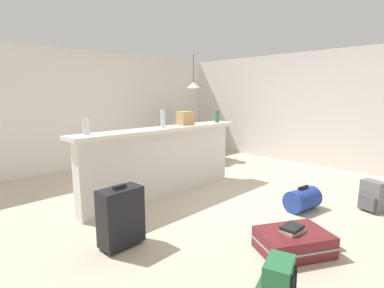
{
  "coord_description": "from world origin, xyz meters",
  "views": [
    {
      "loc": [
        -3.55,
        -3.1,
        1.57
      ],
      "look_at": [
        0.21,
        0.57,
        0.69
      ],
      "focal_mm": 27.68,
      "sensor_mm": 36.0,
      "label": 1
    }
  ],
  "objects_px": {
    "bottle_white": "(86,126)",
    "suitcase_flat_maroon": "(294,242)",
    "pendant_lamp": "(194,85)",
    "duffel_bag_blue": "(302,199)",
    "dining_chair_far_side": "(182,136)",
    "bottle_green": "(217,117)",
    "book_stack": "(292,229)",
    "dining_chair_near_partition": "(209,141)",
    "grocery_bag": "(185,118)",
    "bottle_clear": "(163,119)",
    "backpack_grey": "(372,197)",
    "suitcase_upright_black": "(121,216)",
    "dining_table": "(194,133)"
  },
  "relations": [
    {
      "from": "pendant_lamp",
      "to": "duffel_bag_blue",
      "type": "xyz_separation_m",
      "value": [
        -1.32,
        -3.36,
        -1.64
      ]
    },
    {
      "from": "dining_chair_far_side",
      "to": "duffel_bag_blue",
      "type": "bearing_deg",
      "value": -109.55
    },
    {
      "from": "dining_chair_near_partition",
      "to": "duffel_bag_blue",
      "type": "xyz_separation_m",
      "value": [
        -1.22,
        -2.78,
        -0.36
      ]
    },
    {
      "from": "grocery_bag",
      "to": "duffel_bag_blue",
      "type": "height_order",
      "value": "grocery_bag"
    },
    {
      "from": "dining_chair_far_side",
      "to": "duffel_bag_blue",
      "type": "height_order",
      "value": "dining_chair_far_side"
    },
    {
      "from": "suitcase_flat_maroon",
      "to": "duffel_bag_blue",
      "type": "distance_m",
      "value": 1.22
    },
    {
      "from": "dining_chair_far_side",
      "to": "book_stack",
      "type": "height_order",
      "value": "dining_chair_far_side"
    },
    {
      "from": "duffel_bag_blue",
      "to": "book_stack",
      "type": "height_order",
      "value": "duffel_bag_blue"
    },
    {
      "from": "backpack_grey",
      "to": "book_stack",
      "type": "relative_size",
      "value": 1.69
    },
    {
      "from": "grocery_bag",
      "to": "bottle_clear",
      "type": "bearing_deg",
      "value": -173.16
    },
    {
      "from": "duffel_bag_blue",
      "to": "suitcase_flat_maroon",
      "type": "bearing_deg",
      "value": -159.62
    },
    {
      "from": "pendant_lamp",
      "to": "suitcase_flat_maroon",
      "type": "bearing_deg",
      "value": -123.02
    },
    {
      "from": "bottle_green",
      "to": "duffel_bag_blue",
      "type": "height_order",
      "value": "bottle_green"
    },
    {
      "from": "pendant_lamp",
      "to": "bottle_white",
      "type": "bearing_deg",
      "value": -156.88
    },
    {
      "from": "dining_chair_far_side",
      "to": "pendant_lamp",
      "type": "bearing_deg",
      "value": -93.92
    },
    {
      "from": "pendant_lamp",
      "to": "suitcase_flat_maroon",
      "type": "distance_m",
      "value": 4.81
    },
    {
      "from": "bottle_white",
      "to": "pendant_lamp",
      "type": "distance_m",
      "value": 3.8
    },
    {
      "from": "suitcase_upright_black",
      "to": "book_stack",
      "type": "height_order",
      "value": "suitcase_upright_black"
    },
    {
      "from": "grocery_bag",
      "to": "bottle_white",
      "type": "bearing_deg",
      "value": 179.61
    },
    {
      "from": "suitcase_upright_black",
      "to": "dining_chair_far_side",
      "type": "bearing_deg",
      "value": 38.47
    },
    {
      "from": "dining_chair_far_side",
      "to": "grocery_bag",
      "type": "bearing_deg",
      "value": -132.48
    },
    {
      "from": "bottle_green",
      "to": "suitcase_flat_maroon",
      "type": "bearing_deg",
      "value": -122.96
    },
    {
      "from": "bottle_clear",
      "to": "bottle_green",
      "type": "relative_size",
      "value": 1.25
    },
    {
      "from": "suitcase_flat_maroon",
      "to": "duffel_bag_blue",
      "type": "relative_size",
      "value": 1.68
    },
    {
      "from": "suitcase_flat_maroon",
      "to": "suitcase_upright_black",
      "type": "xyz_separation_m",
      "value": [
        -1.14,
        1.34,
        0.22
      ]
    },
    {
      "from": "bottle_white",
      "to": "book_stack",
      "type": "distance_m",
      "value": 2.66
    },
    {
      "from": "suitcase_flat_maroon",
      "to": "book_stack",
      "type": "bearing_deg",
      "value": 145.66
    },
    {
      "from": "bottle_clear",
      "to": "pendant_lamp",
      "type": "distance_m",
      "value": 2.81
    },
    {
      "from": "book_stack",
      "to": "bottle_clear",
      "type": "bearing_deg",
      "value": 84.56
    },
    {
      "from": "dining_chair_far_side",
      "to": "pendant_lamp",
      "type": "xyz_separation_m",
      "value": [
        -0.03,
        -0.44,
        1.27
      ]
    },
    {
      "from": "book_stack",
      "to": "dining_chair_near_partition",
      "type": "bearing_deg",
      "value": 53.25
    },
    {
      "from": "suitcase_upright_black",
      "to": "book_stack",
      "type": "xyz_separation_m",
      "value": [
        1.12,
        -1.32,
        -0.08
      ]
    },
    {
      "from": "book_stack",
      "to": "dining_chair_far_side",
      "type": "bearing_deg",
      "value": 59.18
    },
    {
      "from": "bottle_clear",
      "to": "dining_table",
      "type": "distance_m",
      "value": 2.71
    },
    {
      "from": "bottle_green",
      "to": "dining_chair_far_side",
      "type": "distance_m",
      "value": 2.4
    },
    {
      "from": "dining_chair_far_side",
      "to": "backpack_grey",
      "type": "xyz_separation_m",
      "value": [
        -0.72,
        -4.49,
        -0.31
      ]
    },
    {
      "from": "bottle_green",
      "to": "bottle_clear",
      "type": "bearing_deg",
      "value": 177.79
    },
    {
      "from": "grocery_bag",
      "to": "book_stack",
      "type": "bearing_deg",
      "value": -108.12
    },
    {
      "from": "bottle_white",
      "to": "suitcase_flat_maroon",
      "type": "bearing_deg",
      "value": -66.67
    },
    {
      "from": "bottle_clear",
      "to": "book_stack",
      "type": "bearing_deg",
      "value": -95.44
    },
    {
      "from": "pendant_lamp",
      "to": "bottle_clear",
      "type": "bearing_deg",
      "value": -145.66
    },
    {
      "from": "suitcase_upright_black",
      "to": "pendant_lamp",
      "type": "bearing_deg",
      "value": 34.17
    },
    {
      "from": "bottle_clear",
      "to": "bottle_green",
      "type": "distance_m",
      "value": 1.23
    },
    {
      "from": "suitcase_upright_black",
      "to": "backpack_grey",
      "type": "distance_m",
      "value": 3.32
    },
    {
      "from": "bottle_green",
      "to": "dining_chair_near_partition",
      "type": "distance_m",
      "value": 1.54
    },
    {
      "from": "suitcase_upright_black",
      "to": "dining_chair_near_partition",
      "type": "bearing_deg",
      "value": 28.07
    },
    {
      "from": "suitcase_flat_maroon",
      "to": "suitcase_upright_black",
      "type": "height_order",
      "value": "suitcase_upright_black"
    },
    {
      "from": "bottle_green",
      "to": "dining_table",
      "type": "distance_m",
      "value": 1.89
    },
    {
      "from": "bottle_white",
      "to": "suitcase_upright_black",
      "type": "bearing_deg",
      "value": -98.63
    },
    {
      "from": "suitcase_flat_maroon",
      "to": "dining_chair_near_partition",
      "type": "bearing_deg",
      "value": 53.63
    }
  ]
}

